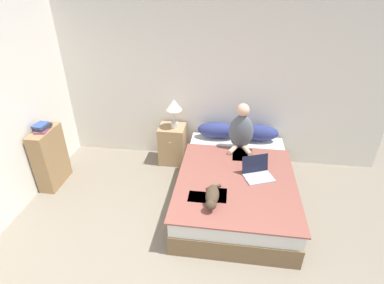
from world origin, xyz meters
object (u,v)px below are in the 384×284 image
(bed, at_px, (235,186))
(pillow_far, at_px, (259,133))
(person_sitting, at_px, (241,130))
(book_stack_top, at_px, (42,127))
(bookshelf, at_px, (50,158))
(cat_tabby, at_px, (212,197))
(laptop_open, at_px, (258,173))
(nightstand, at_px, (173,144))
(pillow_near, at_px, (217,130))
(table_lamp, at_px, (174,107))

(bed, height_order, pillow_far, pillow_far)
(pillow_far, bearing_deg, bed, -109.79)
(person_sitting, xyz_separation_m, book_stack_top, (-2.74, -0.60, 0.15))
(person_sitting, relative_size, bookshelf, 0.79)
(pillow_far, relative_size, cat_tabby, 1.12)
(laptop_open, bearing_deg, nightstand, 122.33)
(person_sitting, bearing_deg, book_stack_top, -167.65)
(nightstand, distance_m, bookshelf, 1.86)
(bookshelf, bearing_deg, cat_tabby, -16.04)
(laptop_open, height_order, nightstand, laptop_open)
(person_sitting, bearing_deg, cat_tabby, -103.89)
(nightstand, bearing_deg, pillow_near, 3.70)
(pillow_near, height_order, laptop_open, laptop_open)
(person_sitting, distance_m, laptop_open, 0.78)
(cat_tabby, height_order, laptop_open, laptop_open)
(pillow_far, relative_size, book_stack_top, 2.25)
(person_sitting, bearing_deg, bookshelf, -167.67)
(bed, height_order, person_sitting, person_sitting)
(pillow_near, distance_m, laptop_open, 1.16)
(pillow_near, height_order, person_sitting, person_sitting)
(bed, relative_size, table_lamp, 4.50)
(person_sitting, distance_m, cat_tabby, 1.35)
(nightstand, height_order, table_lamp, table_lamp)
(bed, distance_m, bookshelf, 2.71)
(book_stack_top, bearing_deg, pillow_far, 16.25)
(pillow_far, bearing_deg, pillow_near, 180.00)
(bed, distance_m, person_sitting, 0.84)
(pillow_far, distance_m, person_sitting, 0.44)
(table_lamp, relative_size, book_stack_top, 1.76)
(pillow_near, xyz_separation_m, nightstand, (-0.72, -0.05, -0.29))
(person_sitting, bearing_deg, table_lamp, 168.24)
(laptop_open, xyz_separation_m, bookshelf, (-2.97, 0.11, -0.09))
(bed, xyz_separation_m, book_stack_top, (-2.70, 0.04, 0.70))
(cat_tabby, height_order, book_stack_top, book_stack_top)
(pillow_near, distance_m, bookshelf, 2.53)
(nightstand, bearing_deg, laptop_open, -35.62)
(bed, bearing_deg, bookshelf, 179.19)
(table_lamp, xyz_separation_m, bookshelf, (-1.70, -0.82, -0.55))
(pillow_far, height_order, cat_tabby, pillow_far)
(nightstand, relative_size, table_lamp, 1.37)
(bed, distance_m, nightstand, 1.37)
(laptop_open, height_order, book_stack_top, book_stack_top)
(pillow_far, height_order, book_stack_top, book_stack_top)
(person_sitting, xyz_separation_m, table_lamp, (-1.04, 0.22, 0.21))
(cat_tabby, relative_size, laptop_open, 1.23)
(pillow_near, distance_m, pillow_far, 0.66)
(cat_tabby, bearing_deg, pillow_near, -177.82)
(pillow_near, height_order, cat_tabby, pillow_near)
(pillow_near, xyz_separation_m, laptop_open, (0.60, -0.99, -0.07))
(bed, distance_m, book_stack_top, 2.79)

